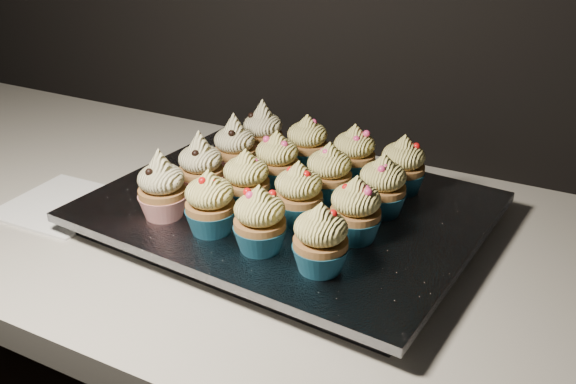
# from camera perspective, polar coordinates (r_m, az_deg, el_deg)

# --- Properties ---
(worktop) EXTENTS (2.44, 0.64, 0.04)m
(worktop) POSITION_cam_1_polar(r_m,az_deg,el_deg) (0.88, -0.20, -4.48)
(worktop) COLOR beige
(worktop) RESTS_ON cabinet
(napkin) EXTENTS (0.16, 0.16, 0.00)m
(napkin) POSITION_cam_1_polar(r_m,az_deg,el_deg) (0.99, -19.34, -1.06)
(napkin) COLOR white
(napkin) RESTS_ON worktop
(baking_tray) EXTENTS (0.49, 0.39, 0.02)m
(baking_tray) POSITION_cam_1_polar(r_m,az_deg,el_deg) (0.88, 0.00, -2.28)
(baking_tray) COLOR black
(baking_tray) RESTS_ON worktop
(foil_lining) EXTENTS (0.53, 0.43, 0.01)m
(foil_lining) POSITION_cam_1_polar(r_m,az_deg,el_deg) (0.87, 0.00, -1.30)
(foil_lining) COLOR silver
(foil_lining) RESTS_ON baking_tray
(cupcake_0) EXTENTS (0.06, 0.06, 0.10)m
(cupcake_0) POSITION_cam_1_polar(r_m,az_deg,el_deg) (0.83, -11.15, 0.35)
(cupcake_0) COLOR #B11B18
(cupcake_0) RESTS_ON foil_lining
(cupcake_1) EXTENTS (0.06, 0.06, 0.08)m
(cupcake_1) POSITION_cam_1_polar(r_m,az_deg,el_deg) (0.79, -6.94, -1.06)
(cupcake_1) COLOR #185571
(cupcake_1) RESTS_ON foil_lining
(cupcake_2) EXTENTS (0.06, 0.06, 0.08)m
(cupcake_2) POSITION_cam_1_polar(r_m,az_deg,el_deg) (0.75, -2.52, -2.58)
(cupcake_2) COLOR #185571
(cupcake_2) RESTS_ON foil_lining
(cupcake_3) EXTENTS (0.06, 0.06, 0.08)m
(cupcake_3) POSITION_cam_1_polar(r_m,az_deg,el_deg) (0.71, 2.92, -4.28)
(cupcake_3) COLOR #185571
(cupcake_3) RESTS_ON foil_lining
(cupcake_4) EXTENTS (0.06, 0.06, 0.10)m
(cupcake_4) POSITION_cam_1_polar(r_m,az_deg,el_deg) (0.88, -7.75, 2.15)
(cupcake_4) COLOR #B11B18
(cupcake_4) RESTS_ON foil_lining
(cupcake_5) EXTENTS (0.06, 0.06, 0.08)m
(cupcake_5) POSITION_cam_1_polar(r_m,az_deg,el_deg) (0.84, -3.72, 0.93)
(cupcake_5) COLOR #185571
(cupcake_5) RESTS_ON foil_lining
(cupcake_6) EXTENTS (0.06, 0.06, 0.08)m
(cupcake_6) POSITION_cam_1_polar(r_m,az_deg,el_deg) (0.81, 0.95, -0.24)
(cupcake_6) COLOR #185571
(cupcake_6) RESTS_ON foil_lining
(cupcake_7) EXTENTS (0.06, 0.06, 0.08)m
(cupcake_7) POSITION_cam_1_polar(r_m,az_deg,el_deg) (0.77, 6.03, -1.67)
(cupcake_7) COLOR #185571
(cupcake_7) RESTS_ON foil_lining
(cupcake_8) EXTENTS (0.06, 0.06, 0.10)m
(cupcake_8) POSITION_cam_1_polar(r_m,az_deg,el_deg) (0.94, -4.75, 3.90)
(cupcake_8) COLOR #B11B18
(cupcake_8) RESTS_ON foil_lining
(cupcake_9) EXTENTS (0.06, 0.06, 0.08)m
(cupcake_9) POSITION_cam_1_polar(r_m,az_deg,el_deg) (0.90, -0.97, 2.73)
(cupcake_9) COLOR #185571
(cupcake_9) RESTS_ON foil_lining
(cupcake_10) EXTENTS (0.06, 0.06, 0.08)m
(cupcake_10) POSITION_cam_1_polar(r_m,az_deg,el_deg) (0.86, 3.68, 1.59)
(cupcake_10) COLOR #185571
(cupcake_10) RESTS_ON foil_lining
(cupcake_11) EXTENTS (0.06, 0.06, 0.08)m
(cupcake_11) POSITION_cam_1_polar(r_m,az_deg,el_deg) (0.84, 8.38, 0.47)
(cupcake_11) COLOR #185571
(cupcake_11) RESTS_ON foil_lining
(cupcake_12) EXTENTS (0.06, 0.06, 0.10)m
(cupcake_12) POSITION_cam_1_polar(r_m,az_deg,el_deg) (1.00, -2.25, 5.28)
(cupcake_12) COLOR #B11B18
(cupcake_12) RESTS_ON foil_lining
(cupcake_13) EXTENTS (0.06, 0.06, 0.08)m
(cupcake_13) POSITION_cam_1_polar(r_m,az_deg,el_deg) (0.96, 1.71, 4.31)
(cupcake_13) COLOR #185571
(cupcake_13) RESTS_ON foil_lining
(cupcake_14) EXTENTS (0.06, 0.06, 0.08)m
(cupcake_14) POSITION_cam_1_polar(r_m,az_deg,el_deg) (0.93, 5.89, 3.35)
(cupcake_14) COLOR #185571
(cupcake_14) RESTS_ON foil_lining
(cupcake_15) EXTENTS (0.06, 0.06, 0.08)m
(cupcake_15) POSITION_cam_1_polar(r_m,az_deg,el_deg) (0.90, 10.16, 2.28)
(cupcake_15) COLOR #185571
(cupcake_15) RESTS_ON foil_lining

